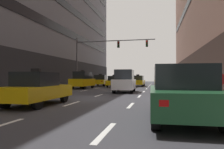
% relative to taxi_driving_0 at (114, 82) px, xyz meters
% --- Properties ---
extents(ground_plane, '(120.00, 120.00, 0.00)m').
position_rel_taxi_driving_0_xyz_m(ground_plane, '(1.64, -15.70, -0.78)').
color(ground_plane, '#38383D').
extents(sidewalk_right, '(2.77, 80.00, 0.14)m').
position_rel_taxi_driving_0_xyz_m(sidewalk_right, '(9.13, -15.70, -0.71)').
color(sidewalk_right, gray).
rests_on(sidewalk_right, ground).
extents(lane_stripe_l1_s3, '(0.16, 2.00, 0.01)m').
position_rel_taxi_driving_0_xyz_m(lane_stripe_l1_s3, '(-1.42, -18.70, -0.77)').
color(lane_stripe_l1_s3, silver).
rests_on(lane_stripe_l1_s3, ground).
extents(lane_stripe_l1_s4, '(0.16, 2.00, 0.01)m').
position_rel_taxi_driving_0_xyz_m(lane_stripe_l1_s4, '(-1.42, -13.70, -0.77)').
color(lane_stripe_l1_s4, silver).
rests_on(lane_stripe_l1_s4, ground).
extents(lane_stripe_l1_s5, '(0.16, 2.00, 0.01)m').
position_rel_taxi_driving_0_xyz_m(lane_stripe_l1_s5, '(-1.42, -8.70, -0.77)').
color(lane_stripe_l1_s5, silver).
rests_on(lane_stripe_l1_s5, ground).
extents(lane_stripe_l1_s6, '(0.16, 2.00, 0.01)m').
position_rel_taxi_driving_0_xyz_m(lane_stripe_l1_s6, '(-1.42, -3.70, -0.77)').
color(lane_stripe_l1_s6, silver).
rests_on(lane_stripe_l1_s6, ground).
extents(lane_stripe_l1_s7, '(0.16, 2.00, 0.01)m').
position_rel_taxi_driving_0_xyz_m(lane_stripe_l1_s7, '(-1.42, 1.30, -0.77)').
color(lane_stripe_l1_s7, silver).
rests_on(lane_stripe_l1_s7, ground).
extents(lane_stripe_l1_s8, '(0.16, 2.00, 0.01)m').
position_rel_taxi_driving_0_xyz_m(lane_stripe_l1_s8, '(-1.42, 6.30, -0.77)').
color(lane_stripe_l1_s8, silver).
rests_on(lane_stripe_l1_s8, ground).
extents(lane_stripe_l1_s9, '(0.16, 2.00, 0.01)m').
position_rel_taxi_driving_0_xyz_m(lane_stripe_l1_s9, '(-1.42, 11.30, -0.77)').
color(lane_stripe_l1_s9, silver).
rests_on(lane_stripe_l1_s9, ground).
extents(lane_stripe_l1_s10, '(0.16, 2.00, 0.01)m').
position_rel_taxi_driving_0_xyz_m(lane_stripe_l1_s10, '(-1.42, 16.30, -0.77)').
color(lane_stripe_l1_s10, silver).
rests_on(lane_stripe_l1_s10, ground).
extents(lane_stripe_l2_s3, '(0.16, 2.00, 0.01)m').
position_rel_taxi_driving_0_xyz_m(lane_stripe_l2_s3, '(1.64, -18.70, -0.77)').
color(lane_stripe_l2_s3, silver).
rests_on(lane_stripe_l2_s3, ground).
extents(lane_stripe_l2_s4, '(0.16, 2.00, 0.01)m').
position_rel_taxi_driving_0_xyz_m(lane_stripe_l2_s4, '(1.64, -13.70, -0.77)').
color(lane_stripe_l2_s4, silver).
rests_on(lane_stripe_l2_s4, ground).
extents(lane_stripe_l2_s5, '(0.16, 2.00, 0.01)m').
position_rel_taxi_driving_0_xyz_m(lane_stripe_l2_s5, '(1.64, -8.70, -0.77)').
color(lane_stripe_l2_s5, silver).
rests_on(lane_stripe_l2_s5, ground).
extents(lane_stripe_l2_s6, '(0.16, 2.00, 0.01)m').
position_rel_taxi_driving_0_xyz_m(lane_stripe_l2_s6, '(1.64, -3.70, -0.77)').
color(lane_stripe_l2_s6, silver).
rests_on(lane_stripe_l2_s6, ground).
extents(lane_stripe_l2_s7, '(0.16, 2.00, 0.01)m').
position_rel_taxi_driving_0_xyz_m(lane_stripe_l2_s7, '(1.64, 1.30, -0.77)').
color(lane_stripe_l2_s7, silver).
rests_on(lane_stripe_l2_s7, ground).
extents(lane_stripe_l2_s8, '(0.16, 2.00, 0.01)m').
position_rel_taxi_driving_0_xyz_m(lane_stripe_l2_s8, '(1.64, 6.30, -0.77)').
color(lane_stripe_l2_s8, silver).
rests_on(lane_stripe_l2_s8, ground).
extents(lane_stripe_l2_s9, '(0.16, 2.00, 0.01)m').
position_rel_taxi_driving_0_xyz_m(lane_stripe_l2_s9, '(1.64, 11.30, -0.77)').
color(lane_stripe_l2_s9, silver).
rests_on(lane_stripe_l2_s9, ground).
extents(lane_stripe_l2_s10, '(0.16, 2.00, 0.01)m').
position_rel_taxi_driving_0_xyz_m(lane_stripe_l2_s10, '(1.64, 16.30, -0.77)').
color(lane_stripe_l2_s10, silver).
rests_on(lane_stripe_l2_s10, ground).
extents(lane_stripe_l3_s2, '(0.16, 2.00, 0.01)m').
position_rel_taxi_driving_0_xyz_m(lane_stripe_l3_s2, '(4.69, -23.70, -0.77)').
color(lane_stripe_l3_s2, silver).
rests_on(lane_stripe_l3_s2, ground).
extents(lane_stripe_l3_s3, '(0.16, 2.00, 0.01)m').
position_rel_taxi_driving_0_xyz_m(lane_stripe_l3_s3, '(4.69, -18.70, -0.77)').
color(lane_stripe_l3_s3, silver).
rests_on(lane_stripe_l3_s3, ground).
extents(lane_stripe_l3_s4, '(0.16, 2.00, 0.01)m').
position_rel_taxi_driving_0_xyz_m(lane_stripe_l3_s4, '(4.69, -13.70, -0.77)').
color(lane_stripe_l3_s4, silver).
rests_on(lane_stripe_l3_s4, ground).
extents(lane_stripe_l3_s5, '(0.16, 2.00, 0.01)m').
position_rel_taxi_driving_0_xyz_m(lane_stripe_l3_s5, '(4.69, -8.70, -0.77)').
color(lane_stripe_l3_s5, silver).
rests_on(lane_stripe_l3_s5, ground).
extents(lane_stripe_l3_s6, '(0.16, 2.00, 0.01)m').
position_rel_taxi_driving_0_xyz_m(lane_stripe_l3_s6, '(4.69, -3.70, -0.77)').
color(lane_stripe_l3_s6, silver).
rests_on(lane_stripe_l3_s6, ground).
extents(lane_stripe_l3_s7, '(0.16, 2.00, 0.01)m').
position_rel_taxi_driving_0_xyz_m(lane_stripe_l3_s7, '(4.69, 1.30, -0.77)').
color(lane_stripe_l3_s7, silver).
rests_on(lane_stripe_l3_s7, ground).
extents(lane_stripe_l3_s8, '(0.16, 2.00, 0.01)m').
position_rel_taxi_driving_0_xyz_m(lane_stripe_l3_s8, '(4.69, 6.30, -0.77)').
color(lane_stripe_l3_s8, silver).
rests_on(lane_stripe_l3_s8, ground).
extents(lane_stripe_l3_s9, '(0.16, 2.00, 0.01)m').
position_rel_taxi_driving_0_xyz_m(lane_stripe_l3_s9, '(4.69, 11.30, -0.77)').
color(lane_stripe_l3_s9, silver).
rests_on(lane_stripe_l3_s9, ground).
extents(lane_stripe_l3_s10, '(0.16, 2.00, 0.01)m').
position_rel_taxi_driving_0_xyz_m(lane_stripe_l3_s10, '(4.69, 16.30, -0.77)').
color(lane_stripe_l3_s10, silver).
rests_on(lane_stripe_l3_s10, ground).
extents(taxi_driving_0, '(1.85, 4.24, 1.75)m').
position_rel_taxi_driving_0_xyz_m(taxi_driving_0, '(0.00, 0.00, 0.00)').
color(taxi_driving_0, black).
rests_on(taxi_driving_0, ground).
extents(taxi_driving_1, '(2.16, 4.74, 1.93)m').
position_rel_taxi_driving_0_xyz_m(taxi_driving_1, '(-2.85, 2.99, 0.08)').
color(taxi_driving_1, black).
rests_on(taxi_driving_1, ground).
extents(taxi_driving_2, '(1.83, 4.30, 1.78)m').
position_rel_taxi_driving_0_xyz_m(taxi_driving_2, '(0.21, -19.59, 0.02)').
color(taxi_driving_2, black).
rests_on(taxi_driving_2, ground).
extents(taxi_driving_3, '(1.98, 4.35, 2.24)m').
position_rel_taxi_driving_0_xyz_m(taxi_driving_3, '(-3.03, -4.65, 0.25)').
color(taxi_driving_3, black).
rests_on(taxi_driving_3, ground).
extents(taxi_driving_4, '(1.88, 4.42, 1.83)m').
position_rel_taxi_driving_0_xyz_m(taxi_driving_4, '(-2.81, 12.76, 0.04)').
color(taxi_driving_4, black).
rests_on(taxi_driving_4, ground).
extents(taxi_driving_5, '(1.97, 4.43, 1.82)m').
position_rel_taxi_driving_0_xyz_m(taxi_driving_5, '(3.10, 2.58, 0.03)').
color(taxi_driving_5, black).
rests_on(taxi_driving_5, ground).
extents(car_driving_6, '(1.93, 4.30, 2.05)m').
position_rel_taxi_driving_0_xyz_m(car_driving_6, '(3.04, -10.07, 0.24)').
color(car_driving_6, black).
rests_on(car_driving_6, ground).
extents(car_parked_0, '(2.05, 4.64, 1.72)m').
position_rel_taxi_driving_0_xyz_m(car_parked_0, '(6.69, -21.82, 0.07)').
color(car_parked_0, black).
rests_on(car_parked_0, ground).
extents(car_parked_1, '(1.79, 4.21, 1.57)m').
position_rel_taxi_driving_0_xyz_m(car_parked_1, '(6.69, -15.76, -0.00)').
color(car_parked_1, black).
rests_on(car_parked_1, ground).
extents(traffic_signal_0, '(10.69, 0.35, 6.70)m').
position_rel_taxi_driving_0_xyz_m(traffic_signal_0, '(-1.15, -2.04, 4.15)').
color(traffic_signal_0, '#4C4C51').
rests_on(traffic_signal_0, sidewalk_left).
extents(pedestrian_0, '(0.45, 0.36, 1.52)m').
position_rel_taxi_driving_0_xyz_m(pedestrian_0, '(9.84, -6.61, 0.23)').
color(pedestrian_0, '#383D59').
rests_on(pedestrian_0, sidewalk_right).
extents(pedestrian_1, '(0.52, 0.27, 1.60)m').
position_rel_taxi_driving_0_xyz_m(pedestrian_1, '(9.07, -17.06, 0.28)').
color(pedestrian_1, brown).
rests_on(pedestrian_1, sidewalk_right).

